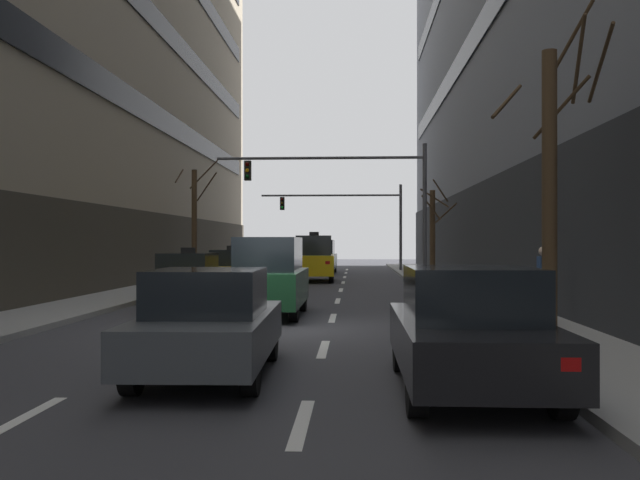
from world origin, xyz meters
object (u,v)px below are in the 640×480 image
Objects in this scene: car_driving_1 at (209,324)px; car_driving_5 at (321,257)px; taxi_driving_2 at (314,259)px; traffic_signal_1 at (354,212)px; street_tree_2 at (551,184)px; car_driving_4 at (269,277)px; street_tree_3 at (195,221)px; taxi_driving_0 at (233,269)px; pedestrian_0 at (544,278)px; taxi_driving_3 at (189,278)px; street_tree_1 at (433,233)px; traffic_signal_0 at (358,188)px; car_parked_0 at (469,331)px.

car_driving_1 is 31.80m from car_driving_5.
taxi_driving_2 is (0.08, 23.63, 0.35)m from car_driving_1.
street_tree_2 reaches higher than traffic_signal_1.
street_tree_3 is at bearing 110.65° from car_driving_4.
pedestrian_0 is (9.49, -12.70, 0.34)m from taxi_driving_0.
car_driving_1 is 12.05m from taxi_driving_3.
street_tree_1 is at bearing 92.76° from pedestrian_0.
car_driving_5 is at bearing 80.98° from taxi_driving_3.
pedestrian_0 is at bearing -81.13° from traffic_signal_1.
car_driving_5 is at bearing 118.47° from street_tree_1.
taxi_driving_2 is 21.65m from street_tree_2.
taxi_driving_0 is at bearing -177.69° from traffic_signal_0.
car_parked_0 is 0.94× the size of street_tree_1.
taxi_driving_3 is at bearing -126.84° from traffic_signal_0.
car_driving_5 is at bearing 58.08° from street_tree_3.
street_tree_2 reaches higher than taxi_driving_0.
car_driving_4 is at bearing -69.35° from street_tree_3.
traffic_signal_0 is at bearing 93.93° from car_parked_0.
car_parked_0 is at bearing -68.45° from street_tree_3.
street_tree_3 reaches higher than street_tree_1.
car_parked_0 is 20.05m from traffic_signal_0.
street_tree_2 reaches higher than pedestrian_0.
pedestrian_0 is (6.41, -25.84, 0.11)m from car_driving_5.
car_driving_4 reaches higher than car_driving_1.
taxi_driving_3 is at bearing -105.25° from taxi_driving_2.
car_driving_4 is 0.73× the size of street_tree_3.
car_driving_5 is 11.96m from street_tree_1.
traffic_signal_0 reaches higher than car_driving_5.
car_driving_5 is (3.20, 20.19, 0.24)m from taxi_driving_3.
car_driving_4 reaches higher than car_parked_0.
taxi_driving_3 is 0.93× the size of street_tree_1.
car_driving_5 is at bearing 103.93° from pedestrian_0.
taxi_driving_2 is at bearing 114.43° from traffic_signal_0.
taxi_driving_2 is at bearing 105.06° from street_tree_2.
taxi_driving_0 is 16.33m from traffic_signal_1.
taxi_driving_3 is 13.27m from street_tree_1.
traffic_signal_1 is (2.22, 25.86, 2.86)m from car_driving_4.
street_tree_1 is (5.83, 13.37, 1.34)m from car_driving_4.
street_tree_1 reaches higher than car_driving_1.
pedestrian_0 is at bearing 67.41° from car_parked_0.
street_tree_2 is (5.67, -29.00, 1.99)m from car_driving_5.
traffic_signal_0 reaches higher than street_tree_1.
car_parked_0 is at bearing -13.05° from car_driving_1.
taxi_driving_3 is at bearing 118.59° from car_parked_0.
taxi_driving_2 is (3.15, 4.97, 0.32)m from taxi_driving_0.
street_tree_3 is at bearing 102.71° from taxi_driving_3.
car_driving_5 is at bearing 76.80° from taxi_driving_0.
traffic_signal_1 is at bearing 106.11° from street_tree_1.
car_driving_1 is 6.72m from street_tree_2.
street_tree_1 is (5.67, -10.45, 1.34)m from car_driving_5.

